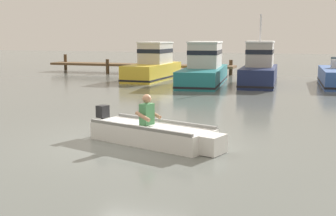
{
  "coord_description": "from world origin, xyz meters",
  "views": [
    {
      "loc": [
        4.34,
        -10.0,
        2.58
      ],
      "look_at": [
        0.27,
        1.93,
        0.55
      ],
      "focal_mm": 47.83,
      "sensor_mm": 36.0,
      "label": 1
    }
  ],
  "objects_px": {
    "rowboat_with_person": "(154,133)",
    "moored_boat_blue": "(336,78)",
    "moored_boat_yellow": "(154,66)",
    "moored_boat_navy": "(259,69)",
    "moored_boat_teal": "(204,68)"
  },
  "relations": [
    {
      "from": "rowboat_with_person",
      "to": "moored_boat_blue",
      "type": "relative_size",
      "value": 0.63
    },
    {
      "from": "rowboat_with_person",
      "to": "moored_boat_yellow",
      "type": "relative_size",
      "value": 0.67
    },
    {
      "from": "moored_boat_blue",
      "to": "moored_boat_teal",
      "type": "bearing_deg",
      "value": -169.81
    },
    {
      "from": "moored_boat_yellow",
      "to": "moored_boat_navy",
      "type": "xyz_separation_m",
      "value": [
        6.4,
        -1.0,
        0.03
      ]
    },
    {
      "from": "rowboat_with_person",
      "to": "moored_boat_blue",
      "type": "xyz_separation_m",
      "value": [
        4.55,
        15.11,
        0.18
      ]
    },
    {
      "from": "rowboat_with_person",
      "to": "moored_boat_yellow",
      "type": "xyz_separation_m",
      "value": [
        -5.76,
        15.23,
        0.58
      ]
    },
    {
      "from": "moored_boat_blue",
      "to": "rowboat_with_person",
      "type": "bearing_deg",
      "value": -106.75
    },
    {
      "from": "rowboat_with_person",
      "to": "moored_boat_navy",
      "type": "distance_m",
      "value": 14.26
    },
    {
      "from": "moored_boat_teal",
      "to": "rowboat_with_person",
      "type": "bearing_deg",
      "value": -80.65
    },
    {
      "from": "rowboat_with_person",
      "to": "moored_boat_blue",
      "type": "bearing_deg",
      "value": 73.25
    },
    {
      "from": "moored_boat_blue",
      "to": "moored_boat_navy",
      "type": "bearing_deg",
      "value": -167.31
    },
    {
      "from": "moored_boat_teal",
      "to": "moored_boat_yellow",
      "type": "bearing_deg",
      "value": 158.81
    },
    {
      "from": "rowboat_with_person",
      "to": "moored_boat_teal",
      "type": "height_order",
      "value": "moored_boat_teal"
    },
    {
      "from": "rowboat_with_person",
      "to": "moored_boat_teal",
      "type": "distance_m",
      "value": 14.08
    },
    {
      "from": "moored_boat_navy",
      "to": "moored_boat_blue",
      "type": "distance_m",
      "value": 4.02
    }
  ]
}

